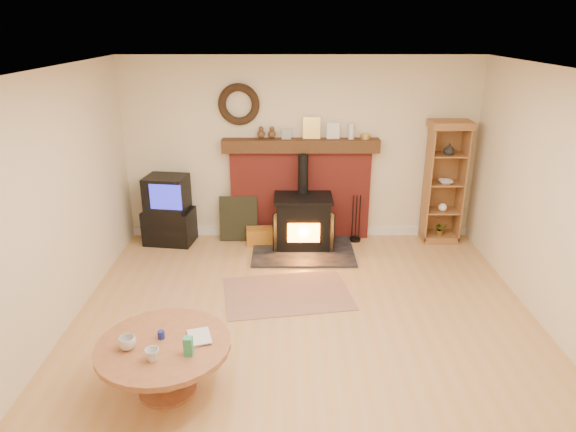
{
  "coord_description": "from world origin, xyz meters",
  "views": [
    {
      "loc": [
        -0.2,
        -4.41,
        3.0
      ],
      "look_at": [
        -0.18,
        1.0,
        0.96
      ],
      "focal_mm": 32.0,
      "sensor_mm": 36.0,
      "label": 1
    }
  ],
  "objects_px": {
    "wood_stove": "(303,223)",
    "tv_unit": "(168,211)",
    "coffee_table": "(164,353)",
    "curio_cabinet": "(444,182)"
  },
  "relations": [
    {
      "from": "wood_stove",
      "to": "tv_unit",
      "type": "relative_size",
      "value": 1.41
    },
    {
      "from": "tv_unit",
      "to": "coffee_table",
      "type": "distance_m",
      "value": 3.3
    },
    {
      "from": "curio_cabinet",
      "to": "coffee_table",
      "type": "height_order",
      "value": "curio_cabinet"
    },
    {
      "from": "wood_stove",
      "to": "coffee_table",
      "type": "height_order",
      "value": "wood_stove"
    },
    {
      "from": "curio_cabinet",
      "to": "wood_stove",
      "type": "bearing_deg",
      "value": -172.12
    },
    {
      "from": "wood_stove",
      "to": "tv_unit",
      "type": "height_order",
      "value": "wood_stove"
    },
    {
      "from": "wood_stove",
      "to": "tv_unit",
      "type": "distance_m",
      "value": 1.93
    },
    {
      "from": "wood_stove",
      "to": "curio_cabinet",
      "type": "relative_size",
      "value": 0.8
    },
    {
      "from": "wood_stove",
      "to": "curio_cabinet",
      "type": "xyz_separation_m",
      "value": [
        2.0,
        0.28,
        0.52
      ]
    },
    {
      "from": "tv_unit",
      "to": "curio_cabinet",
      "type": "bearing_deg",
      "value": 1.22
    }
  ]
}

